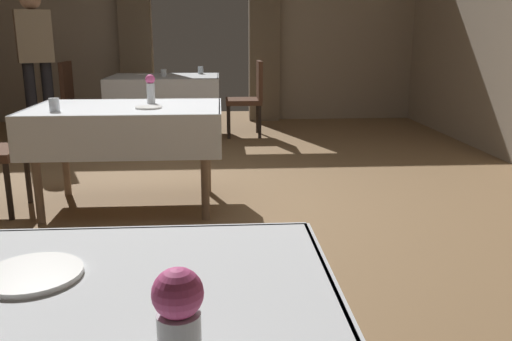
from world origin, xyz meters
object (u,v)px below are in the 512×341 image
at_px(chair_far_left, 78,96).
at_px(person_diner_standing_aside, 36,56).
at_px(plate_far_c, 141,74).
at_px(dining_table_far, 165,84).
at_px(flower_vase_mid, 151,88).
at_px(dining_table_mid, 127,120).
at_px(flower_vase_near, 179,333).
at_px(glass_far_a, 164,73).
at_px(chair_far_right, 250,95).
at_px(plate_near_c, 32,274).
at_px(glass_mid_b, 54,105).
at_px(plate_mid_c, 148,107).
at_px(glass_far_b, 201,70).

height_order(chair_far_left, person_diner_standing_aside, person_diner_standing_aside).
bearing_deg(plate_far_c, dining_table_far, -41.14).
bearing_deg(dining_table_far, flower_vase_mid, -86.45).
bearing_deg(dining_table_mid, flower_vase_mid, 44.13).
bearing_deg(dining_table_mid, flower_vase_near, -79.22).
xyz_separation_m(dining_table_far, chair_far_left, (-1.05, -0.06, -0.13)).
bearing_deg(glass_far_a, chair_far_right, 2.12).
xyz_separation_m(dining_table_mid, plate_far_c, (-0.34, 3.12, 0.11)).
height_order(plate_near_c, glass_mid_b, glass_mid_b).
relative_size(flower_vase_near, plate_far_c, 0.99).
height_order(plate_mid_c, glass_far_a, glass_far_a).
xyz_separation_m(flower_vase_near, person_diner_standing_aside, (-1.93, 5.39, 0.16)).
bearing_deg(flower_vase_near, glass_mid_b, 109.32).
bearing_deg(dining_table_far, plate_mid_c, -86.52).
xyz_separation_m(glass_mid_b, glass_far_a, (0.42, 2.99, 0.00)).
bearing_deg(person_diner_standing_aside, plate_far_c, 43.43).
height_order(chair_far_left, glass_mid_b, chair_far_left).
xyz_separation_m(chair_far_right, flower_vase_near, (-0.44, -5.99, 0.34)).
height_order(glass_mid_b, plate_mid_c, glass_mid_b).
bearing_deg(glass_mid_b, plate_near_c, -74.70).
relative_size(dining_table_mid, glass_mid_b, 15.22).
bearing_deg(chair_far_right, dining_table_far, 177.81).
distance_m(flower_vase_near, plate_mid_c, 3.11).
bearing_deg(flower_vase_mid, person_diner_standing_aside, 125.90).
bearing_deg(glass_mid_b, person_diner_standing_aside, 110.06).
bearing_deg(chair_far_left, plate_near_c, -76.57).
height_order(glass_far_b, plate_far_c, glass_far_b).
relative_size(glass_far_a, glass_far_b, 0.92).
bearing_deg(glass_far_a, plate_near_c, -87.18).
distance_m(dining_table_far, chair_far_right, 1.06).
bearing_deg(glass_far_a, glass_mid_b, -98.05).
height_order(flower_vase_mid, plate_far_c, flower_vase_mid).
xyz_separation_m(dining_table_mid, person_diner_standing_aside, (-1.32, 2.19, 0.38)).
bearing_deg(dining_table_far, glass_mid_b, -97.86).
height_order(flower_vase_near, plate_mid_c, flower_vase_near).
relative_size(flower_vase_near, glass_mid_b, 2.29).
xyz_separation_m(glass_mid_b, plate_far_c, (0.09, 3.36, -0.04)).
bearing_deg(plate_near_c, dining_table_mid, 95.45).
xyz_separation_m(flower_vase_near, plate_mid_c, (-0.44, 3.08, -0.10)).
bearing_deg(person_diner_standing_aside, glass_mid_b, -69.94).
bearing_deg(chair_far_right, plate_far_c, 166.65).
xyz_separation_m(dining_table_mid, flower_vase_mid, (0.16, 0.15, 0.22)).
distance_m(glass_far_a, person_diner_standing_aside, 1.44).
height_order(flower_vase_near, glass_mid_b, flower_vase_near).
height_order(chair_far_left, glass_far_b, chair_far_left).
xyz_separation_m(plate_far_c, person_diner_standing_aside, (-0.98, -0.93, 0.27)).
bearing_deg(flower_vase_near, dining_table_mid, 100.78).
distance_m(chair_far_right, glass_mid_b, 3.38).
distance_m(dining_table_far, flower_vase_mid, 2.69).
distance_m(flower_vase_near, plate_near_c, 0.56).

